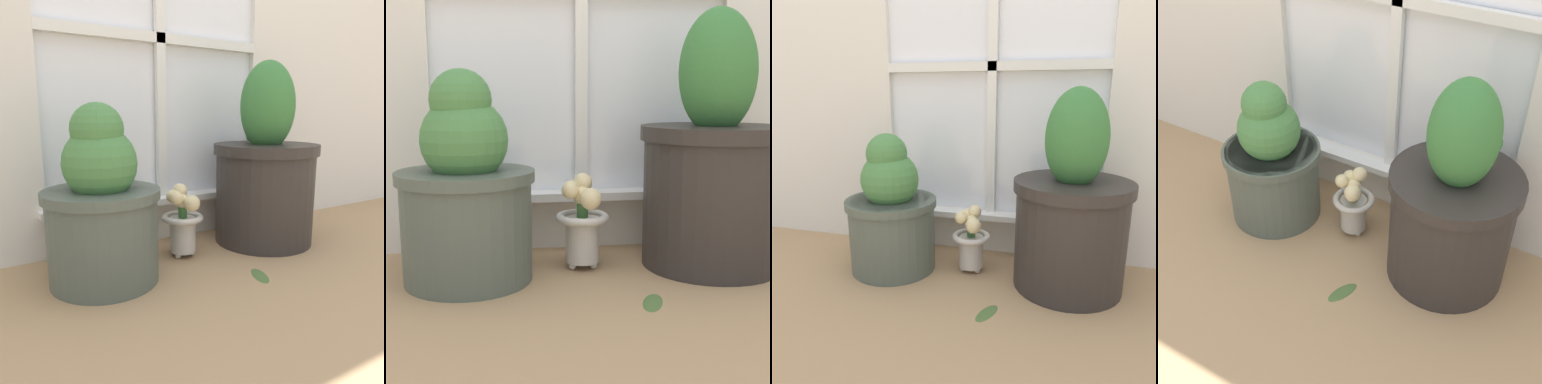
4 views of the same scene
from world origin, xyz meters
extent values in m
plane|color=tan|center=(0.00, 0.00, 0.00)|extent=(10.00, 10.00, 0.00)
cube|color=silver|center=(0.00, 0.54, 0.09)|extent=(0.88, 0.05, 0.18)
cube|color=white|center=(0.00, 0.55, 0.77)|extent=(0.88, 0.02, 1.18)
cube|color=white|center=(0.00, 0.52, 0.77)|extent=(0.04, 0.02, 1.18)
cube|color=white|center=(0.00, 0.52, 0.77)|extent=(0.88, 0.02, 0.04)
cube|color=white|center=(0.00, 0.49, 0.16)|extent=(0.94, 0.06, 0.02)
cylinder|color=#4C564C|center=(-0.33, 0.25, 0.14)|extent=(0.32, 0.32, 0.28)
cylinder|color=#4C564C|center=(-0.33, 0.25, 0.27)|extent=(0.34, 0.34, 0.03)
cylinder|color=#38281E|center=(-0.33, 0.25, 0.28)|extent=(0.30, 0.30, 0.01)
sphere|color=#477F42|center=(-0.33, 0.25, 0.35)|extent=(0.21, 0.21, 0.21)
sphere|color=#477F42|center=(-0.33, 0.25, 0.45)|extent=(0.15, 0.15, 0.15)
ellipsoid|color=#477F42|center=(-0.38, 0.22, 0.34)|extent=(0.07, 0.09, 0.13)
cylinder|color=#2D2826|center=(0.33, 0.29, 0.19)|extent=(0.37, 0.37, 0.38)
cylinder|color=#2D2826|center=(0.33, 0.29, 0.36)|extent=(0.40, 0.40, 0.04)
cylinder|color=#38281E|center=(0.33, 0.29, 0.38)|extent=(0.34, 0.34, 0.01)
ellipsoid|color=#387538|center=(0.33, 0.29, 0.52)|extent=(0.20, 0.20, 0.33)
ellipsoid|color=#387538|center=(0.37, 0.35, 0.46)|extent=(0.16, 0.13, 0.18)
sphere|color=#BCB7AD|center=(-0.03, 0.34, 0.01)|extent=(0.02, 0.02, 0.02)
sphere|color=#BCB7AD|center=(-0.06, 0.29, 0.01)|extent=(0.02, 0.02, 0.02)
sphere|color=#BCB7AD|center=(0.00, 0.29, 0.01)|extent=(0.02, 0.02, 0.02)
cylinder|color=#BCB7AD|center=(-0.03, 0.31, 0.08)|extent=(0.09, 0.09, 0.12)
torus|color=#BCB7AD|center=(-0.03, 0.31, 0.14)|extent=(0.14, 0.14, 0.02)
cylinder|color=#386633|center=(-0.03, 0.31, 0.17)|extent=(0.03, 0.03, 0.07)
sphere|color=beige|center=(-0.03, 0.31, 0.20)|extent=(0.05, 0.05, 0.05)
sphere|color=beige|center=(-0.02, 0.34, 0.23)|extent=(0.05, 0.05, 0.05)
sphere|color=beige|center=(-0.06, 0.33, 0.21)|extent=(0.05, 0.05, 0.05)
sphere|color=beige|center=(-0.06, 0.29, 0.22)|extent=(0.05, 0.05, 0.05)
sphere|color=beige|center=(-0.01, 0.27, 0.20)|extent=(0.06, 0.06, 0.06)
ellipsoid|color=#476633|center=(0.09, 0.03, 0.00)|extent=(0.08, 0.12, 0.01)
camera|label=1|loc=(-0.65, -0.79, 0.49)|focal=35.00mm
camera|label=2|loc=(-0.24, -1.07, 0.46)|focal=50.00mm
camera|label=3|loc=(0.30, -0.98, 0.66)|focal=35.00mm
camera|label=4|loc=(0.69, -0.93, 1.29)|focal=50.00mm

